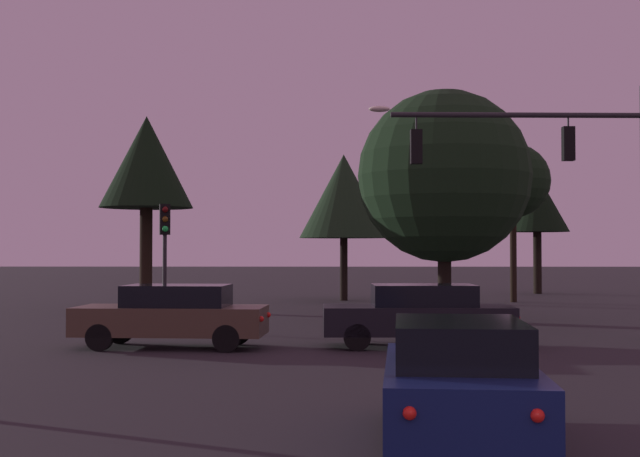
# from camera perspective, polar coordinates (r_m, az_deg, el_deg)

# --- Properties ---
(ground_plane) EXTENTS (168.00, 168.00, 0.00)m
(ground_plane) POSITION_cam_1_polar(r_m,az_deg,el_deg) (29.92, 3.84, -6.00)
(ground_plane) COLOR #262326
(ground_plane) RESTS_ON ground
(traffic_signal_mast_arm) EXTENTS (7.37, 0.53, 6.71)m
(traffic_signal_mast_arm) POSITION_cam_1_polar(r_m,az_deg,el_deg) (22.76, 16.32, 4.05)
(traffic_signal_mast_arm) COLOR #232326
(traffic_signal_mast_arm) RESTS_ON ground
(traffic_light_corner_right) EXTENTS (0.35, 0.38, 3.71)m
(traffic_light_corner_right) POSITION_cam_1_polar(r_m,az_deg,el_deg) (24.60, -10.62, -0.80)
(traffic_light_corner_right) COLOR #232326
(traffic_light_corner_right) RESTS_ON ground
(car_nearside_lane) EXTENTS (2.10, 4.17, 1.52)m
(car_nearside_lane) POSITION_cam_1_polar(r_m,az_deg,el_deg) (10.38, 9.53, -10.22)
(car_nearside_lane) COLOR #0F1947
(car_nearside_lane) RESTS_ON ground
(car_crossing_left) EXTENTS (4.68, 1.85, 1.52)m
(car_crossing_left) POSITION_cam_1_polar(r_m,az_deg,el_deg) (20.44, 6.81, -5.87)
(car_crossing_left) COLOR black
(car_crossing_left) RESTS_ON ground
(car_crossing_right) EXTENTS (4.70, 2.02, 1.52)m
(car_crossing_right) POSITION_cam_1_polar(r_m,az_deg,el_deg) (20.44, -10.10, -5.86)
(car_crossing_right) COLOR #473828
(car_crossing_right) RESTS_ON ground
(tree_behind_sign) EXTENTS (5.82, 5.82, 7.76)m
(tree_behind_sign) POSITION_cam_1_polar(r_m,az_deg,el_deg) (28.25, 8.54, 3.57)
(tree_behind_sign) COLOR black
(tree_behind_sign) RESTS_ON ground
(tree_left_far) EXTENTS (3.66, 3.66, 7.63)m
(tree_left_far) POSITION_cam_1_polar(r_m,az_deg,el_deg) (33.39, -11.85, 4.38)
(tree_left_far) COLOR black
(tree_left_far) RESTS_ON ground
(tree_center_horizon) EXTENTS (3.41, 3.41, 6.49)m
(tree_center_horizon) POSITION_cam_1_polar(r_m,az_deg,el_deg) (46.07, 14.70, 1.68)
(tree_center_horizon) COLOR black
(tree_center_horizon) RESTS_ON ground
(tree_right_cluster) EXTENTS (4.15, 4.15, 6.81)m
(tree_right_cluster) POSITION_cam_1_polar(r_m,az_deg,el_deg) (38.60, 1.65, 2.21)
(tree_right_cluster) COLOR black
(tree_right_cluster) RESTS_ON ground
(tree_lot_edge) EXTENTS (3.35, 3.35, 7.16)m
(tree_lot_edge) POSITION_cam_1_polar(r_m,az_deg,el_deg) (38.50, 13.13, 3.17)
(tree_lot_edge) COLOR black
(tree_lot_edge) RESTS_ON ground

